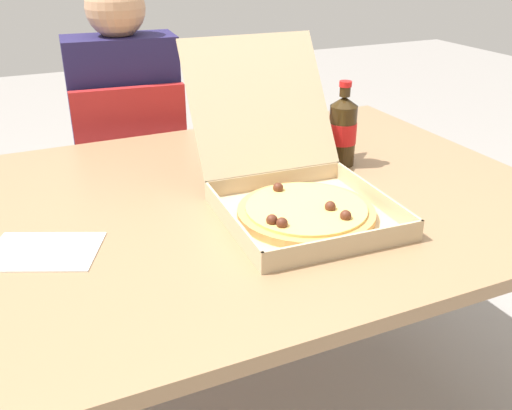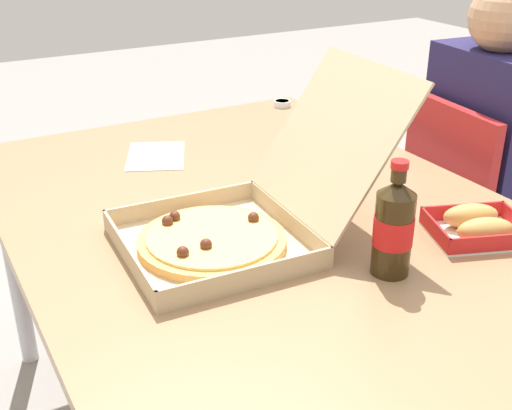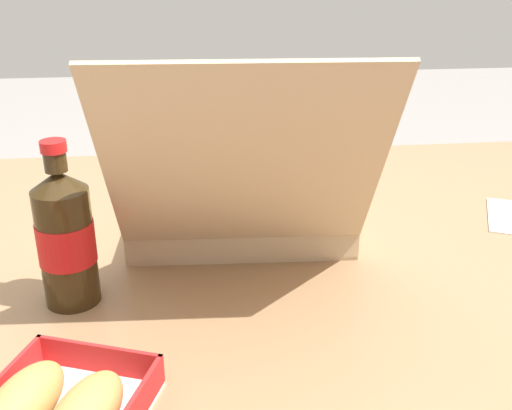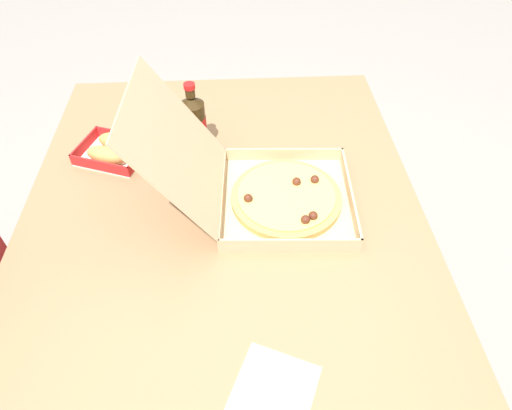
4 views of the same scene
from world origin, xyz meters
The scene contains 6 objects.
ground_plane centered at (0.00, 0.00, 0.00)m, with size 10.00×10.00×0.00m, color gray.
dining_table centered at (0.00, 0.00, 0.65)m, with size 1.50×1.07×0.71m.
pizza_box_open centered at (0.10, -0.12, 0.75)m, with size 0.38×0.56×0.34m.
bread_side_box centered at (0.32, 0.33, 0.73)m, with size 0.21×0.23×0.06m.
cola_bottle centered at (0.35, 0.08, 0.80)m, with size 0.07×0.07×0.22m.
paper_menu centered at (-0.43, -0.08, 0.71)m, with size 0.21×0.15×0.00m, color white.
Camera 4 is at (-0.75, -0.04, 1.58)m, focal length 31.45 mm.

